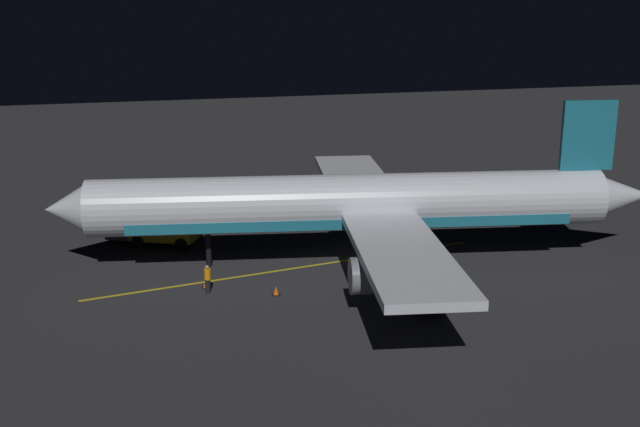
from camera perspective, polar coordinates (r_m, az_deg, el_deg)
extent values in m
cube|color=#2A2A2D|center=(53.00, 2.09, -3.60)|extent=(180.00, 180.00, 0.20)
cube|color=gold|center=(51.65, -2.04, -4.00)|extent=(4.72, 26.71, 0.01)
cylinder|color=silver|center=(51.79, 2.13, 0.81)|extent=(9.45, 33.87, 3.70)
cube|color=teal|center=(52.05, 2.12, -0.27)|extent=(8.40, 28.85, 0.67)
cone|color=silver|center=(52.55, -17.69, 0.30)|extent=(4.08, 3.54, 3.63)
cone|color=silver|center=(57.24, 20.86, 1.21)|extent=(4.05, 4.95, 3.33)
cube|color=teal|center=(55.29, 18.78, 5.36)|extent=(0.97, 3.61, 4.65)
cube|color=silver|center=(43.23, 6.02, -3.00)|extent=(15.90, 7.36, 0.50)
cylinder|color=slate|center=(44.18, 4.24, -4.46)|extent=(2.62, 3.51, 2.10)
cube|color=silver|center=(61.29, 2.52, 2.57)|extent=(15.90, 7.36, 0.50)
cylinder|color=slate|center=(60.72, 1.48, 1.10)|extent=(2.62, 3.51, 2.10)
cylinder|color=black|center=(52.24, -8.05, -2.61)|extent=(0.42, 0.42, 2.27)
cylinder|color=black|center=(50.95, 5.43, -2.99)|extent=(0.42, 0.42, 2.27)
cylinder|color=black|center=(55.11, 4.57, -1.55)|extent=(0.42, 0.42, 2.27)
cube|color=gold|center=(57.13, -11.18, -0.84)|extent=(3.92, 5.05, 2.03)
cube|color=#38383D|center=(58.45, -14.08, -0.91)|extent=(2.59, 2.50, 1.50)
cylinder|color=black|center=(58.02, -12.61, -1.71)|extent=(2.47, 1.83, 0.90)
cylinder|color=black|center=(56.84, -9.62, -1.91)|extent=(2.47, 1.83, 0.90)
cube|color=gold|center=(46.89, 5.59, -4.23)|extent=(4.76, 3.05, 1.99)
cube|color=#38383D|center=(44.62, 7.82, -5.68)|extent=(2.21, 2.36, 1.50)
cylinder|color=black|center=(46.06, 6.64, -5.95)|extent=(1.41, 2.46, 0.90)
cylinder|color=black|center=(48.43, 4.53, -4.81)|extent=(1.41, 2.46, 0.90)
cylinder|color=black|center=(47.86, -8.10, -5.21)|extent=(0.32, 0.32, 0.85)
cylinder|color=orange|center=(47.61, -8.13, -4.36)|extent=(0.40, 0.40, 0.65)
sphere|color=tan|center=(47.46, -8.15, -3.85)|extent=(0.24, 0.24, 0.24)
cone|color=#EA590F|center=(47.20, -3.19, -5.56)|extent=(0.36, 0.36, 0.55)
cube|color=black|center=(47.30, -3.19, -5.86)|extent=(0.50, 0.50, 0.03)
cone|color=#EA590F|center=(48.71, -8.24, -5.03)|extent=(0.36, 0.36, 0.55)
cube|color=black|center=(48.80, -8.23, -5.32)|extent=(0.50, 0.50, 0.03)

